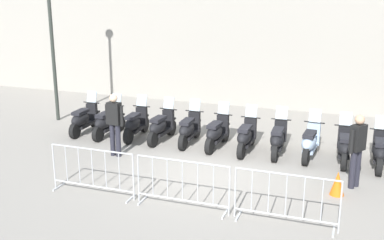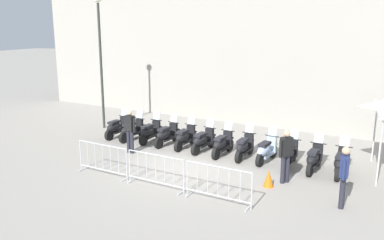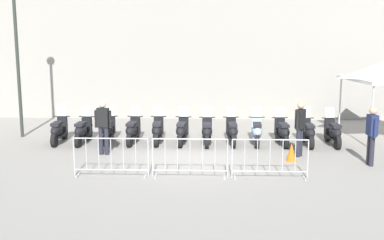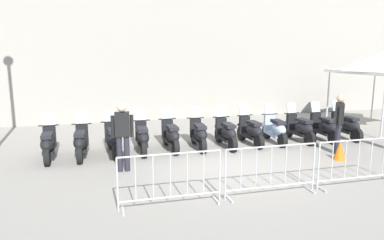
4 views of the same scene
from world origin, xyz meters
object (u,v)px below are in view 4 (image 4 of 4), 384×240
object	(u,v)px
motorcycle_6	(226,133)
motorcycle_9	(300,128)
motorcycle_11	(346,126)
barrier_segment_2	(358,163)
motorcycle_3	(142,138)
motorcycle_0	(48,144)
motorcycle_5	(199,134)
motorcycle_10	(324,127)
motorcycle_2	(113,139)
motorcycle_4	(171,136)
motorcycle_7	(251,131)
canopy_tent	(381,63)
motorcycle_1	(81,142)
traffic_cone	(340,150)
barrier_segment_1	(271,171)
officer_near_row_end	(122,133)
officer_mid_plaza	(339,121)
motorcycle_8	(275,130)

from	to	relation	value
motorcycle_6	motorcycle_9	bearing A→B (deg)	-7.79
motorcycle_11	barrier_segment_2	size ratio (longest dim) A/B	0.85
motorcycle_3	motorcycle_0	bearing A→B (deg)	172.74
motorcycle_5	motorcycle_10	size ratio (longest dim) A/B	0.99
motorcycle_11	motorcycle_2	bearing A→B (deg)	170.28
motorcycle_5	motorcycle_6	world-z (taller)	same
motorcycle_4	motorcycle_7	size ratio (longest dim) A/B	1.00
motorcycle_11	canopy_tent	xyz separation A→B (m)	(2.33, 0.73, 2.06)
motorcycle_2	barrier_segment_2	size ratio (longest dim) A/B	0.85
motorcycle_1	traffic_cone	bearing A→B (deg)	-25.33
motorcycle_6	barrier_segment_1	world-z (taller)	motorcycle_6
motorcycle_0	motorcycle_1	size ratio (longest dim) A/B	1.01
motorcycle_7	canopy_tent	distance (m)	6.10
barrier_segment_2	traffic_cone	bearing A→B (deg)	54.83
barrier_segment_1	canopy_tent	bearing A→B (deg)	26.31
motorcycle_0	motorcycle_7	distance (m)	6.05
motorcycle_6	officer_near_row_end	xyz separation A→B (m)	(-3.46, -0.93, 0.53)
motorcycle_0	barrier_segment_2	xyz separation A→B (m)	(6.20, -4.85, 0.07)
motorcycle_2	motorcycle_7	bearing A→B (deg)	-9.44
canopy_tent	motorcycle_10	bearing A→B (deg)	-168.97
motorcycle_2	canopy_tent	bearing A→B (deg)	-3.32
motorcycle_6	barrier_segment_2	distance (m)	4.17
motorcycle_1	officer_near_row_end	size ratio (longest dim) A/B	0.99
barrier_segment_2	officer_mid_plaza	size ratio (longest dim) A/B	1.17
barrier_segment_1	officer_near_row_end	world-z (taller)	officer_near_row_end
motorcycle_0	officer_mid_plaza	xyz separation A→B (m)	(7.76, -2.72, 0.53)
officer_near_row_end	traffic_cone	size ratio (longest dim) A/B	3.15
motorcycle_6	officer_near_row_end	size ratio (longest dim) A/B	0.99
motorcycle_8	motorcycle_2	bearing A→B (deg)	170.76
motorcycle_7	motorcycle_9	xyz separation A→B (m)	(1.71, -0.30, 0.00)
motorcycle_11	barrier_segment_1	xyz separation A→B (m)	(-5.30, -3.04, 0.07)
motorcycle_2	officer_near_row_end	size ratio (longest dim) A/B	1.00
motorcycle_3	officer_near_row_end	size ratio (longest dim) A/B	0.99
officer_mid_plaza	officer_near_row_end	bearing A→B (deg)	170.95
motorcycle_3	motorcycle_5	size ratio (longest dim) A/B	1.00
officer_near_row_end	traffic_cone	distance (m)	5.91
motorcycle_4	officer_mid_plaza	xyz separation A→B (m)	(4.33, -2.29, 0.53)
motorcycle_6	motorcycle_11	bearing A→B (deg)	-8.76
motorcycle_10	motorcycle_8	bearing A→B (deg)	167.65
motorcycle_9	motorcycle_10	bearing A→B (deg)	-13.09
officer_mid_plaza	canopy_tent	world-z (taller)	canopy_tent
barrier_segment_1	officer_near_row_end	size ratio (longest dim) A/B	1.17
barrier_segment_1	motorcycle_6	bearing A→B (deg)	74.56
canopy_tent	traffic_cone	size ratio (longest dim) A/B	5.29
motorcycle_4	motorcycle_5	size ratio (longest dim) A/B	1.01
motorcycle_0	motorcycle_2	size ratio (longest dim) A/B	1.00
motorcycle_7	motorcycle_8	bearing A→B (deg)	-8.21
motorcycle_2	traffic_cone	world-z (taller)	motorcycle_2
motorcycle_8	traffic_cone	xyz separation A→B (m)	(0.50, -2.24, -0.18)
officer_mid_plaza	canopy_tent	size ratio (longest dim) A/B	0.59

